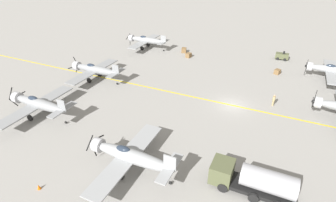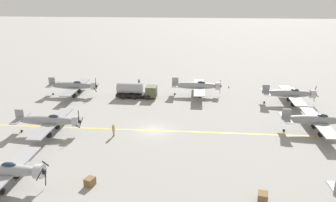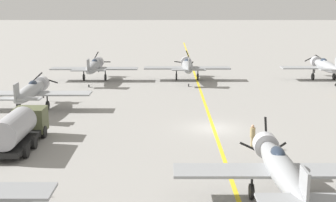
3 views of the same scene
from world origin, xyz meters
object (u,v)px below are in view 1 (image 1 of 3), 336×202
at_px(supply_crate_outboard, 277,72).
at_px(traffic_cone, 39,187).
at_px(airplane_mid_left, 130,156).
at_px(airplane_near_right, 335,70).
at_px(airplane_far_left, 38,104).
at_px(tow_tractor, 282,56).
at_px(airplane_far_center, 95,70).
at_px(fuel_tanker, 252,180).
at_px(ground_crew_walking, 274,100).
at_px(airplane_far_right, 146,40).
at_px(supply_crate_by_tanker, 184,50).
at_px(supply_crate_mid_lane, 189,55).

bearing_deg(supply_crate_outboard, traffic_cone, 154.54).
distance_m(airplane_mid_left, airplane_near_right, 40.01).
bearing_deg(airplane_near_right, supply_crate_outboard, 110.78).
relative_size(airplane_far_left, airplane_mid_left, 1.00).
bearing_deg(airplane_near_right, tow_tractor, 64.92).
xyz_separation_m(airplane_far_left, airplane_near_right, (30.39, -38.09, 0.00)).
bearing_deg(airplane_far_center, airplane_near_right, -59.96).
xyz_separation_m(airplane_mid_left, traffic_cone, (-5.94, 6.86, -1.74)).
xyz_separation_m(fuel_tanker, ground_crew_walking, (17.93, -0.27, -0.50)).
bearing_deg(traffic_cone, airplane_far_right, 14.87).
xyz_separation_m(airplane_far_right, ground_crew_walking, (-15.41, -30.17, -1.00)).
xyz_separation_m(airplane_far_center, ground_crew_walking, (3.81, -29.90, -1.00)).
height_order(airplane_mid_left, supply_crate_by_tanker, airplane_mid_left).
xyz_separation_m(fuel_tanker, supply_crate_mid_lane, (31.95, 18.62, -1.03)).
distance_m(airplane_mid_left, supply_crate_outboard, 35.19).
relative_size(ground_crew_walking, supply_crate_mid_lane, 1.60).
height_order(supply_crate_outboard, traffic_cone, supply_crate_outboard).
bearing_deg(tow_tractor, ground_crew_walking, -179.13).
relative_size(airplane_near_right, supply_crate_mid_lane, 10.32).
xyz_separation_m(airplane_far_center, traffic_cone, (-22.55, -10.83, -1.74)).
relative_size(airplane_far_center, supply_crate_mid_lane, 10.32).
relative_size(airplane_far_center, airplane_mid_left, 1.00).
distance_m(fuel_tanker, supply_crate_outboard, 30.66).
distance_m(airplane_near_right, tow_tractor, 11.78).
relative_size(tow_tractor, traffic_cone, 4.73).
relative_size(airplane_mid_left, fuel_tanker, 1.50).
bearing_deg(supply_crate_outboard, airplane_near_right, -83.88).
xyz_separation_m(airplane_far_right, tow_tractor, (5.78, -29.84, -1.22)).
xyz_separation_m(airplane_near_right, traffic_cone, (-40.05, 27.76, -1.74)).
height_order(airplane_far_left, fuel_tanker, airplane_far_left).
relative_size(airplane_far_center, supply_crate_outboard, 11.07).
bearing_deg(airplane_far_left, supply_crate_by_tanker, -5.98).
bearing_deg(supply_crate_mid_lane, airplane_far_left, 161.12).
xyz_separation_m(airplane_far_center, airplane_far_left, (-12.89, -0.50, -0.00)).
relative_size(airplane_mid_left, airplane_far_right, 1.00).
bearing_deg(airplane_far_left, airplane_near_right, -43.24).
height_order(airplane_mid_left, traffic_cone, airplane_mid_left).
bearing_deg(airplane_far_right, supply_crate_outboard, -90.62).
distance_m(airplane_far_left, traffic_cone, 14.25).
distance_m(airplane_far_left, airplane_near_right, 48.73).
height_order(supply_crate_mid_lane, traffic_cone, supply_crate_mid_lane).
distance_m(supply_crate_mid_lane, traffic_cone, 40.38).
height_order(tow_tractor, supply_crate_mid_lane, tow_tractor).
relative_size(supply_crate_by_tanker, supply_crate_outboard, 1.15).
xyz_separation_m(tow_tractor, supply_crate_by_tanker, (-4.61, 20.69, -0.27)).
height_order(airplane_far_center, supply_crate_mid_lane, airplane_far_center).
bearing_deg(fuel_tanker, airplane_far_center, 64.52).
bearing_deg(airplane_near_right, supply_crate_by_tanker, 99.11).
bearing_deg(supply_crate_by_tanker, fuel_tanker, -148.99).
distance_m(airplane_far_center, ground_crew_walking, 30.16).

